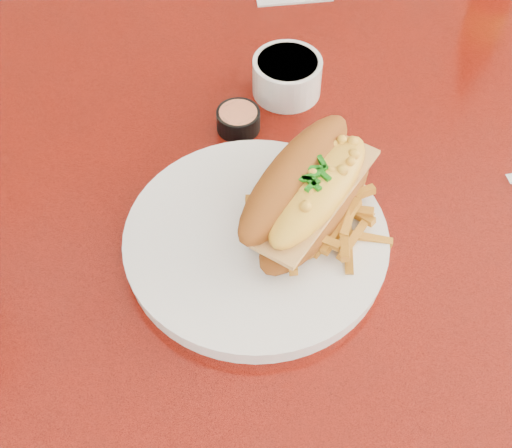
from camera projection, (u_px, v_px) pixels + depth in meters
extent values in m
plane|color=beige|center=(351.00, 409.00, 1.44)|extent=(8.00, 8.00, 0.00)
cube|color=red|center=(417.00, 154.00, 0.85)|extent=(1.20, 0.80, 0.04)
cylinder|color=white|center=(375.00, 316.00, 1.15)|extent=(0.09, 0.09, 0.72)
cylinder|color=white|center=(351.00, 406.00, 1.43)|extent=(0.52, 0.52, 0.03)
cube|color=#9E0A17|center=(270.00, 74.00, 1.73)|extent=(1.20, 0.50, 0.45)
cylinder|color=white|center=(256.00, 243.00, 0.73)|extent=(0.34, 0.34, 0.02)
cylinder|color=white|center=(256.00, 236.00, 0.72)|extent=(0.35, 0.35, 0.00)
ellipsoid|color=#954E18|center=(317.00, 207.00, 0.72)|extent=(0.18, 0.18, 0.04)
cube|color=#DDAC63|center=(318.00, 197.00, 0.71)|extent=(0.16, 0.16, 0.01)
ellipsoid|color=yellow|center=(319.00, 190.00, 0.70)|extent=(0.16, 0.16, 0.04)
ellipsoid|color=#954E18|center=(296.00, 177.00, 0.71)|extent=(0.19, 0.19, 0.08)
cube|color=silver|center=(319.00, 225.00, 0.73)|extent=(0.03, 0.11, 0.00)
cube|color=silver|center=(292.00, 180.00, 0.77)|extent=(0.02, 0.03, 0.00)
cylinder|color=white|center=(287.00, 77.00, 0.87)|extent=(0.10, 0.10, 0.05)
cylinder|color=black|center=(288.00, 63.00, 0.85)|extent=(0.09, 0.09, 0.01)
cylinder|color=black|center=(238.00, 120.00, 0.84)|extent=(0.05, 0.05, 0.03)
cylinder|color=#D8764E|center=(238.00, 114.00, 0.83)|extent=(0.05, 0.05, 0.01)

